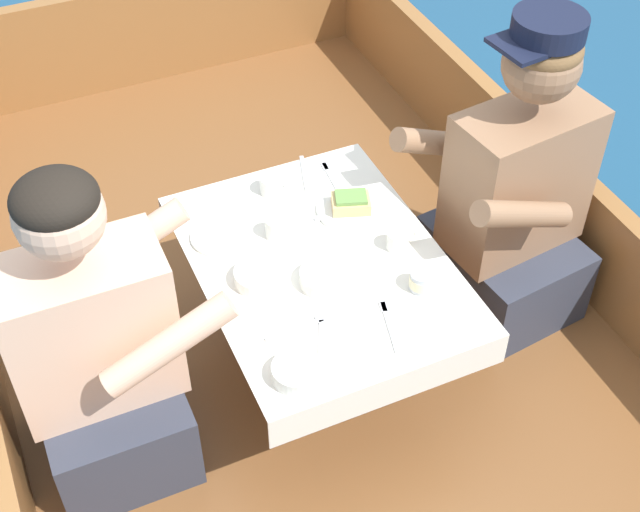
% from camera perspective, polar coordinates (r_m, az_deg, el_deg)
% --- Properties ---
extents(ground_plane, '(60.00, 60.00, 0.00)m').
position_cam_1_polar(ground_plane, '(3.00, -1.02, -8.28)').
color(ground_plane, navy).
extents(boat_deck, '(1.89, 3.24, 0.28)m').
position_cam_1_polar(boat_deck, '(2.90, -1.05, -6.59)').
color(boat_deck, brown).
rests_on(boat_deck, ground_plane).
extents(gunwale_starboard, '(0.06, 3.24, 0.37)m').
position_cam_1_polar(gunwale_starboard, '(3.03, 15.00, 3.07)').
color(gunwale_starboard, '#936033').
rests_on(gunwale_starboard, boat_deck).
extents(bow_coaming, '(1.77, 0.06, 0.43)m').
position_cam_1_polar(bow_coaming, '(3.86, -10.85, 13.96)').
color(bow_coaming, '#936033').
rests_on(bow_coaming, boat_deck).
extents(cockpit_table, '(0.65, 0.87, 0.42)m').
position_cam_1_polar(cockpit_table, '(2.43, 0.00, -1.04)').
color(cockpit_table, '#B2B2B7').
rests_on(cockpit_table, boat_deck).
extents(person_port, '(0.52, 0.44, 0.94)m').
position_cam_1_polar(person_port, '(2.30, -13.96, -6.13)').
color(person_port, '#333847').
rests_on(person_port, boat_deck).
extents(person_starboard, '(0.56, 0.49, 1.00)m').
position_cam_1_polar(person_starboard, '(2.67, 12.26, 3.48)').
color(person_starboard, '#333847').
rests_on(person_starboard, boat_deck).
extents(plate_sandwich, '(0.20, 0.20, 0.01)m').
position_cam_1_polar(plate_sandwich, '(2.56, 1.98, 2.98)').
color(plate_sandwich, silver).
rests_on(plate_sandwich, cockpit_table).
extents(plate_bread, '(0.17, 0.17, 0.01)m').
position_cam_1_polar(plate_bread, '(2.49, -6.37, 1.26)').
color(plate_bread, silver).
rests_on(plate_bread, cockpit_table).
extents(sandwich, '(0.13, 0.11, 0.05)m').
position_cam_1_polar(sandwich, '(2.54, 1.99, 3.45)').
color(sandwich, tan).
rests_on(sandwich, plate_sandwich).
extents(bowl_port_near, '(0.13, 0.13, 0.04)m').
position_cam_1_polar(bowl_port_near, '(2.34, -3.90, -1.25)').
color(bowl_port_near, silver).
rests_on(bowl_port_near, cockpit_table).
extents(bowl_starboard_near, '(0.13, 0.13, 0.04)m').
position_cam_1_polar(bowl_starboard_near, '(2.33, 0.32, -1.34)').
color(bowl_starboard_near, silver).
rests_on(bowl_starboard_near, cockpit_table).
extents(bowl_center_far, '(0.12, 0.12, 0.04)m').
position_cam_1_polar(bowl_center_far, '(2.12, -1.48, -7.39)').
color(bowl_center_far, silver).
rests_on(bowl_center_far, cockpit_table).
extents(coffee_cup_port, '(0.09, 0.06, 0.05)m').
position_cam_1_polar(coffee_cup_port, '(2.43, 5.03, 1.05)').
color(coffee_cup_port, silver).
rests_on(coffee_cup_port, cockpit_table).
extents(coffee_cup_starboard, '(0.09, 0.06, 0.06)m').
position_cam_1_polar(coffee_cup_starboard, '(2.46, -2.82, 1.88)').
color(coffee_cup_starboard, silver).
rests_on(coffee_cup_starboard, cockpit_table).
extents(coffee_cup_center, '(0.09, 0.07, 0.05)m').
position_cam_1_polar(coffee_cup_center, '(2.61, -3.12, 4.60)').
color(coffee_cup_center, silver).
rests_on(coffee_cup_center, cockpit_table).
extents(tin_can, '(0.07, 0.07, 0.05)m').
position_cam_1_polar(tin_can, '(2.33, 6.54, -1.58)').
color(tin_can, silver).
rests_on(tin_can, cockpit_table).
extents(utensil_spoon_starboard, '(0.09, 0.16, 0.01)m').
position_cam_1_polar(utensil_spoon_starboard, '(2.23, 0.08, -4.69)').
color(utensil_spoon_starboard, silver).
rests_on(utensil_spoon_starboard, cockpit_table).
extents(utensil_knife_port, '(0.17, 0.01, 0.00)m').
position_cam_1_polar(utensil_knife_port, '(2.24, -1.52, -4.69)').
color(utensil_knife_port, silver).
rests_on(utensil_knife_port, cockpit_table).
extents(utensil_knife_starboard, '(0.06, 0.17, 0.00)m').
position_cam_1_polar(utensil_knife_starboard, '(2.68, -1.01, 5.29)').
color(utensil_knife_starboard, silver).
rests_on(utensil_knife_starboard, cockpit_table).
extents(utensil_fork_port, '(0.06, 0.17, 0.00)m').
position_cam_1_polar(utensil_fork_port, '(2.26, 4.39, -4.20)').
color(utensil_fork_port, silver).
rests_on(utensil_fork_port, cockpit_table).
extents(utensil_fork_starboard, '(0.03, 0.17, 0.00)m').
position_cam_1_polar(utensil_fork_starboard, '(2.67, 0.69, 5.11)').
color(utensil_fork_starboard, silver).
rests_on(utensil_fork_starboard, cockpit_table).
extents(utensil_spoon_port, '(0.15, 0.11, 0.01)m').
position_cam_1_polar(utensil_spoon_port, '(2.50, -0.46, 1.89)').
color(utensil_spoon_port, silver).
rests_on(utensil_spoon_port, cockpit_table).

